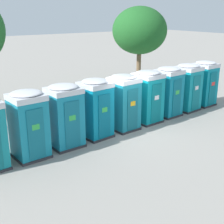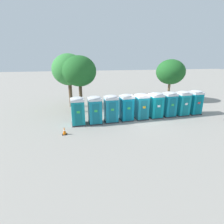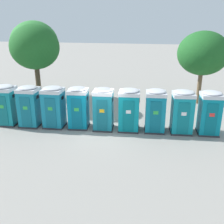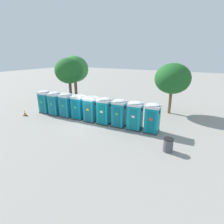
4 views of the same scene
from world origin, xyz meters
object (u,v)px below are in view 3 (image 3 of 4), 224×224
portapotty_8 (209,113)px  portapotty_3 (78,107)px  portapotty_2 (54,107)px  street_tree_1 (203,53)px  portapotty_1 (29,106)px  street_tree_2 (35,47)px  portapotty_7 (182,112)px  street_tree_0 (35,44)px  portapotty_6 (155,110)px  portapotty_5 (129,110)px  portapotty_4 (103,109)px  portapotty_0 (6,105)px

portapotty_8 → portapotty_3: bearing=-176.4°
portapotty_2 → street_tree_1: size_ratio=0.46×
portapotty_1 → street_tree_2: size_ratio=0.42×
portapotty_7 → street_tree_0: size_ratio=0.41×
portapotty_1 → street_tree_1: 13.01m
portapotty_6 → portapotty_3: bearing=-176.4°
portapotty_2 → portapotty_1: bearing=-174.9°
portapotty_2 → portapotty_5: 4.58m
portapotty_8 → portapotty_4: bearing=-175.8°
portapotty_0 → portapotty_3: 4.58m
portapotty_0 → street_tree_1: bearing=28.7°
portapotty_5 → street_tree_2: (-7.25, 3.34, 3.13)m
portapotty_1 → portapotty_2: (1.52, 0.14, -0.00)m
portapotty_2 → portapotty_7: size_ratio=1.00×
portapotty_1 → portapotty_4: same height
street_tree_0 → portapotty_7: bearing=-25.6°
portapotty_8 → street_tree_2: bearing=165.7°
portapotty_0 → portapotty_3: same height
portapotty_0 → portapotty_3: size_ratio=1.00×
portapotty_6 → portapotty_5: bearing=-174.8°
portapotty_5 → street_tree_0: size_ratio=0.41×
portapotty_7 → portapotty_1: bearing=-176.0°
portapotty_7 → street_tree_1: (1.69, 6.09, 2.61)m
portapotty_3 → portapotty_5: size_ratio=1.00×
portapotty_0 → portapotty_5: size_ratio=1.00×
portapotty_5 → street_tree_0: street_tree_0 is taller
portapotty_3 → street_tree_0: bearing=132.5°
portapotty_1 → portapotty_6: (7.62, 0.56, 0.00)m
portapotty_2 → portapotty_8: bearing=3.8°
portapotty_6 → street_tree_1: size_ratio=0.46×
portapotty_5 → portapotty_6: 1.53m
portapotty_4 → portapotty_8: (6.10, 0.45, -0.00)m
portapotty_8 → street_tree_2: street_tree_2 is taller
portapotty_1 → portapotty_4: bearing=3.8°
portapotty_6 → street_tree_0: bearing=150.8°
portapotty_2 → portapotty_3: size_ratio=1.00×
portapotty_5 → portapotty_4: bearing=-175.7°
portapotty_7 → street_tree_0: street_tree_0 is taller
portapotty_4 → portapotty_6: same height
portapotty_5 → street_tree_1: street_tree_1 is taller
portapotty_1 → portapotty_8: (10.67, 0.75, 0.00)m
portapotty_2 → portapotty_8: size_ratio=1.00×
portapotty_2 → portapotty_7: same height
street_tree_2 → portapotty_3: bearing=-39.7°
portapotty_2 → portapotty_3: 1.53m
portapotty_4 → portapotty_5: (1.52, 0.12, -0.00)m
street_tree_0 → street_tree_2: street_tree_0 is taller
portapotty_7 → portapotty_8: 1.53m
portapotty_0 → portapotty_1: 1.53m
portapotty_5 → portapotty_6: (1.52, 0.14, 0.00)m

